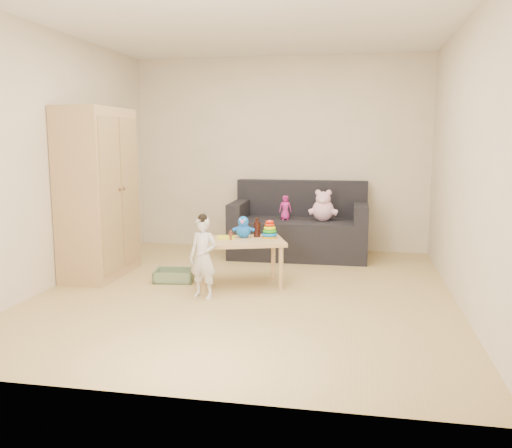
% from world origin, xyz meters
% --- Properties ---
extents(room, '(4.50, 4.50, 4.50)m').
position_xyz_m(room, '(0.00, 0.00, 1.30)').
color(room, tan).
rests_on(room, ground).
extents(wardrobe, '(0.51, 1.02, 1.84)m').
position_xyz_m(wardrobe, '(-1.73, 0.38, 0.92)').
color(wardrobe, tan).
rests_on(wardrobe, ground).
extents(sofa, '(1.74, 0.88, 0.49)m').
position_xyz_m(sofa, '(0.33, 1.74, 0.24)').
color(sofa, black).
rests_on(sofa, ground).
extents(play_table, '(1.04, 0.83, 0.48)m').
position_xyz_m(play_table, '(-0.13, 0.28, 0.24)').
color(play_table, '#DCBF78').
rests_on(play_table, ground).
extents(storage_bin, '(0.46, 0.37, 0.12)m').
position_xyz_m(storage_bin, '(-0.85, 0.28, 0.06)').
color(storage_bin, '#667D5B').
rests_on(storage_bin, ground).
extents(toddler, '(0.33, 0.26, 0.77)m').
position_xyz_m(toddler, '(-0.37, -0.25, 0.38)').
color(toddler, silver).
rests_on(toddler, ground).
extents(pink_bear, '(0.33, 0.29, 0.33)m').
position_xyz_m(pink_bear, '(0.64, 1.69, 0.65)').
color(pink_bear, '#FFBBDC').
rests_on(pink_bear, sofa).
extents(doll, '(0.17, 0.13, 0.31)m').
position_xyz_m(doll, '(0.16, 1.67, 0.64)').
color(doll, '#CC2690').
rests_on(doll, sofa).
extents(ring_stacker, '(0.16, 0.16, 0.19)m').
position_xyz_m(ring_stacker, '(0.16, 0.44, 0.55)').
color(ring_stacker, '#E59E0C').
rests_on(ring_stacker, play_table).
extents(brown_bottle, '(0.07, 0.07, 0.21)m').
position_xyz_m(brown_bottle, '(0.02, 0.48, 0.56)').
color(brown_bottle, black).
rests_on(brown_bottle, play_table).
extents(blue_plush, '(0.24, 0.23, 0.23)m').
position_xyz_m(blue_plush, '(-0.12, 0.41, 0.59)').
color(blue_plush, blue).
rests_on(blue_plush, play_table).
extents(wooden_figure, '(0.05, 0.04, 0.10)m').
position_xyz_m(wooden_figure, '(-0.22, 0.26, 0.53)').
color(wooden_figure, brown).
rests_on(wooden_figure, play_table).
extents(yellow_book, '(0.22, 0.22, 0.01)m').
position_xyz_m(yellow_book, '(-0.29, 0.35, 0.48)').
color(yellow_book, '#FAFF1A').
rests_on(yellow_book, play_table).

